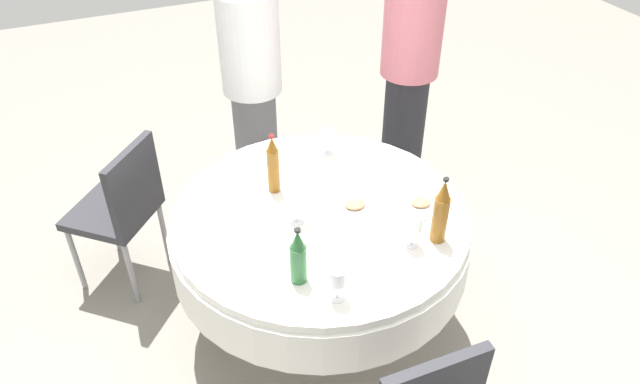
{
  "coord_description": "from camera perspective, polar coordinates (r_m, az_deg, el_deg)",
  "views": [
    {
      "loc": [
        0.84,
        1.93,
        2.44
      ],
      "look_at": [
        0.0,
        0.0,
        0.85
      ],
      "focal_mm": 33.61,
      "sensor_mm": 36.0,
      "label": 1
    }
  ],
  "objects": [
    {
      "name": "fork_north",
      "position": [
        2.72,
        -5.68,
        -1.74
      ],
      "size": [
        0.11,
        0.16,
        0.0
      ],
      "primitive_type": "cube",
      "rotation": [
        0.0,
        0.0,
        5.28
      ],
      "color": "silver",
      "rests_on": "dining_table"
    },
    {
      "name": "wine_glass_inner",
      "position": [
        3.05,
        0.7,
        5.29
      ],
      "size": [
        0.07,
        0.07,
        0.14
      ],
      "color": "white",
      "rests_on": "dining_table"
    },
    {
      "name": "bottle_amber_north",
      "position": [
        2.76,
        -4.49,
        2.56
      ],
      "size": [
        0.06,
        0.06,
        0.3
      ],
      "color": "#8C5619",
      "rests_on": "dining_table"
    },
    {
      "name": "wine_glass_front",
      "position": [
        2.59,
        -2.24,
        -1.19
      ],
      "size": [
        0.08,
        0.08,
        0.14
      ],
      "color": "white",
      "rests_on": "dining_table"
    },
    {
      "name": "plate_mid",
      "position": [
        2.72,
        3.33,
        -1.39
      ],
      "size": [
        0.21,
        0.21,
        0.04
      ],
      "color": "white",
      "rests_on": "dining_table"
    },
    {
      "name": "wine_glass_left",
      "position": [
        2.24,
        1.68,
        -8.15
      ],
      "size": [
        0.07,
        0.07,
        0.15
      ],
      "color": "white",
      "rests_on": "dining_table"
    },
    {
      "name": "chair_inner",
      "position": [
        3.27,
        -18.28,
        -1.14
      ],
      "size": [
        0.56,
        0.56,
        0.87
      ],
      "rotation": [
        0.0,
        0.0,
        3.99
      ],
      "color": "#2D2D33",
      "rests_on": "ground_plane"
    },
    {
      "name": "person_south",
      "position": [
        3.52,
        -6.44,
        9.7
      ],
      "size": [
        0.34,
        0.34,
        1.6
      ],
      "rotation": [
        0.0,
        0.0,
        3.1
      ],
      "color": "slate",
      "rests_on": "ground_plane"
    },
    {
      "name": "bottle_green_south",
      "position": [
        2.31,
        -2.09,
        -6.21
      ],
      "size": [
        0.07,
        0.07,
        0.26
      ],
      "color": "#2D6B38",
      "rests_on": "dining_table"
    },
    {
      "name": "wine_glass_far",
      "position": [
        2.5,
        8.9,
        -3.12
      ],
      "size": [
        0.07,
        0.07,
        0.16
      ],
      "color": "white",
      "rests_on": "dining_table"
    },
    {
      "name": "ground_plane",
      "position": [
        3.22,
        0.0,
        -12.19
      ],
      "size": [
        10.0,
        10.0,
        0.0
      ],
      "primitive_type": "plane",
      "color": "gray"
    },
    {
      "name": "dining_table",
      "position": [
        2.8,
        0.0,
        -4.26
      ],
      "size": [
        1.38,
        1.38,
        0.74
      ],
      "color": "white",
      "rests_on": "ground_plane"
    },
    {
      "name": "plate_outer",
      "position": [
        2.77,
        9.56,
        -1.19
      ],
      "size": [
        0.2,
        0.2,
        0.04
      ],
      "color": "white",
      "rests_on": "dining_table"
    },
    {
      "name": "bottle_amber_west",
      "position": [
        2.52,
        11.44,
        -1.87
      ],
      "size": [
        0.07,
        0.07,
        0.32
      ],
      "color": "#8C5619",
      "rests_on": "dining_table"
    },
    {
      "name": "person_north",
      "position": [
        3.62,
        8.43,
        10.93
      ],
      "size": [
        0.34,
        0.34,
        1.66
      ],
      "rotation": [
        0.0,
        0.0,
        2.3
      ],
      "color": "#26262B",
      "rests_on": "ground_plane"
    }
  ]
}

